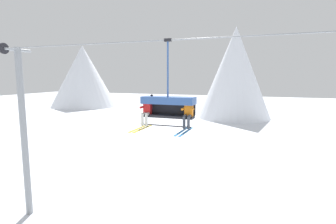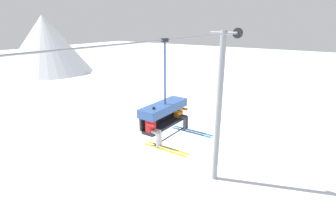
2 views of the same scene
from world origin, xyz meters
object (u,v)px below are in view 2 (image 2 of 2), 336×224
object	(u,v)px
lift_tower_far	(219,108)
chairlift_chair	(163,111)
skier_red	(154,127)
skier_orange	(181,113)

from	to	relation	value
lift_tower_far	chairlift_chair	xyz separation A→B (m)	(-6.87, -0.71, 1.86)
skier_red	skier_orange	bearing A→B (deg)	-0.22
chairlift_chair	skier_red	bearing A→B (deg)	-166.42
chairlift_chair	skier_orange	xyz separation A→B (m)	(0.89, -0.22, -0.32)
chairlift_chair	skier_orange	distance (m)	0.97
chairlift_chair	skier_red	distance (m)	0.96
chairlift_chair	skier_orange	bearing A→B (deg)	-13.95
skier_orange	lift_tower_far	bearing A→B (deg)	8.86
lift_tower_far	skier_red	bearing A→B (deg)	-173.19
chairlift_chair	skier_orange	size ratio (longest dim) A/B	2.02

